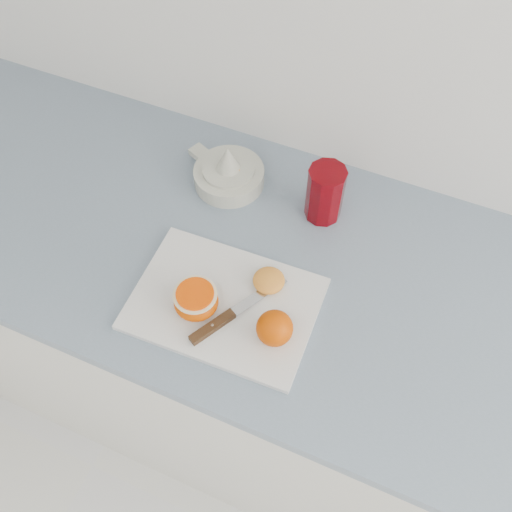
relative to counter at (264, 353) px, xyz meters
The scene contains 8 objects.
counter is the anchor object (origin of this frame).
cutting_board 0.47m from the counter, 103.53° to the right, with size 0.34×0.24×0.01m, color silver.
whole_orange 0.52m from the counter, 63.10° to the right, with size 0.06×0.06×0.06m.
half_orange 0.51m from the counter, 114.29° to the right, with size 0.08×0.08×0.05m.
squeezed_shell 0.47m from the counter, 64.50° to the right, with size 0.06×0.06×0.03m.
paring_knife 0.49m from the counter, 96.02° to the right, with size 0.12×0.19×0.01m.
citrus_juicer 0.52m from the counter, 135.38° to the left, with size 0.19×0.15×0.10m.
red_tumbler 0.53m from the counter, 67.64° to the left, with size 0.08×0.08×0.13m.
Camera 1 is at (0.20, 1.12, 1.81)m, focal length 40.00 mm.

